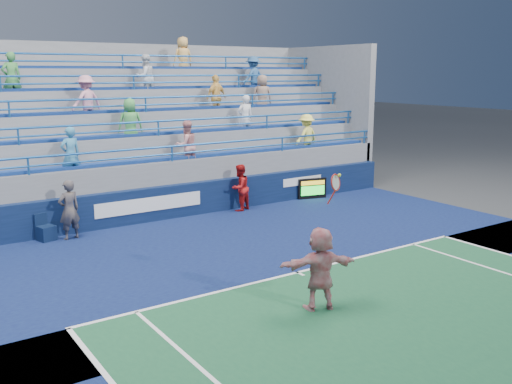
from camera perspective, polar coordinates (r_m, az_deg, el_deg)
ground at (r=13.84m, az=4.16°, el=-8.11°), size 120.00×120.00×0.00m
sponsor_wall at (r=19.01m, az=-7.98°, el=-0.91°), size 18.00×0.32×1.10m
bleacher_stand at (r=22.23m, az=-12.35°, el=3.40°), size 18.00×5.60×6.13m
serve_speed_board at (r=21.73m, az=5.64°, el=0.34°), size 1.13×0.39×0.79m
judge_chair at (r=17.37m, az=-20.25°, el=-3.79°), size 0.55×0.56×0.78m
tennis_player at (r=11.62m, az=6.43°, el=-7.60°), size 1.68×1.03×2.77m
line_judge at (r=17.13m, az=-18.18°, el=-1.72°), size 0.71×0.54×1.74m
ball_girl at (r=19.68m, az=-1.64°, el=0.43°), size 0.97×0.87×1.63m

